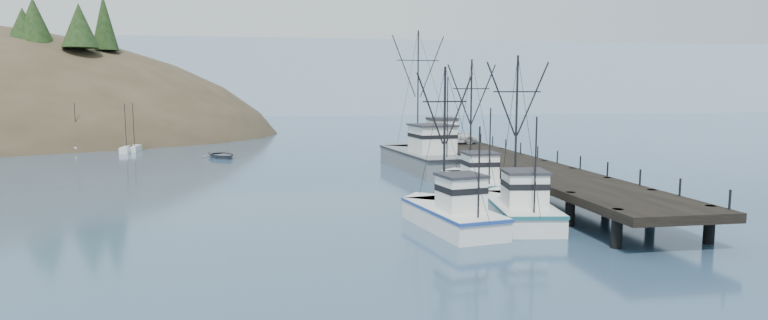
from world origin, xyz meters
TOP-DOWN VIEW (x-y plane):
  - ground at (0.00, 0.00)m, footprint 400.00×400.00m
  - pier at (14.00, 16.00)m, footprint 6.00×44.00m
  - distant_ridge at (10.00, 170.00)m, footprint 360.00×40.00m
  - distant_ridge_far at (-40.00, 185.00)m, footprint 180.00×25.00m
  - moored_sailboats at (-30.89, 56.27)m, footprint 19.10×18.51m
  - trawler_near at (8.90, 2.76)m, footprint 4.46×10.12m
  - trawler_mid at (4.36, 1.77)m, footprint 4.56×9.50m
  - trawler_far at (9.40, 12.86)m, footprint 3.36×10.17m
  - work_vessel at (8.76, 27.03)m, footprint 6.91×17.35m
  - pier_shed at (12.50, 33.91)m, footprint 3.00×3.20m
  - pickup_truck at (13.34, 32.24)m, footprint 5.62×2.88m
  - motorboat at (-12.20, 40.27)m, footprint 5.52×6.20m

SIDE VIEW (x-z plane):
  - ground at x=0.00m, z-range 0.00..0.00m
  - distant_ridge at x=10.00m, z-range -13.00..13.00m
  - distant_ridge_far at x=-40.00m, z-range -9.00..9.00m
  - motorboat at x=-12.20m, z-range -0.53..0.53m
  - moored_sailboats at x=-30.89m, z-range -2.84..3.51m
  - trawler_mid at x=4.36m, z-range -3.99..5.62m
  - trawler_near at x=8.90m, z-range -4.36..6.00m
  - trawler_far at x=9.40m, z-range -4.48..6.12m
  - work_vessel at x=8.76m, z-range -5.87..8.33m
  - pier at x=14.00m, z-range 0.69..2.69m
  - pickup_truck at x=13.34m, z-range 2.00..3.52m
  - pier_shed at x=12.50m, z-range 2.02..4.82m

